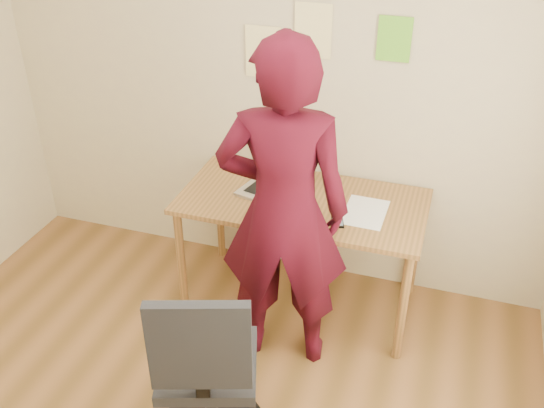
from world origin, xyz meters
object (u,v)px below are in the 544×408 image
(office_chair, at_px, (207,380))
(person, at_px, (283,212))
(desk, at_px, (302,212))
(laptop, at_px, (277,182))
(phone, at_px, (338,221))

(office_chair, height_order, person, person)
(desk, distance_m, person, 0.50)
(desk, xyz_separation_m, laptop, (-0.17, 0.05, 0.14))
(laptop, height_order, person, person)
(phone, bearing_deg, desk, 127.90)
(laptop, distance_m, person, 0.53)
(laptop, relative_size, phone, 3.26)
(laptop, bearing_deg, person, -55.10)
(desk, xyz_separation_m, phone, (0.24, -0.17, 0.09))
(desk, relative_size, phone, 10.52)
(desk, relative_size, laptop, 3.23)
(desk, height_order, phone, phone)
(desk, xyz_separation_m, person, (0.02, -0.43, 0.26))
(office_chair, distance_m, person, 0.88)
(phone, relative_size, person, 0.07)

